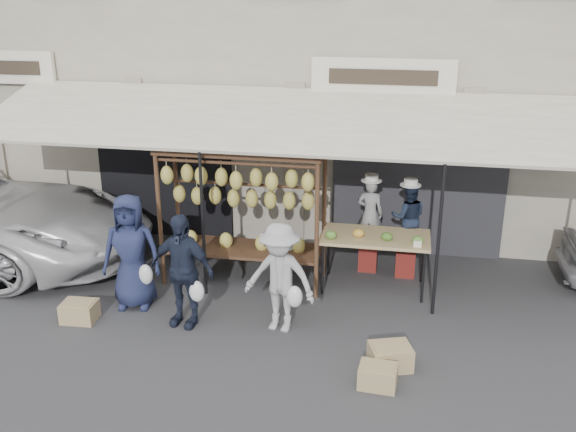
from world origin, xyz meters
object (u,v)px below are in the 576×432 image
produce_table (375,238)px  crate_far (80,311)px  customer_mid (182,270)px  crate_near_a (378,376)px  customer_left (131,252)px  crate_near_b (390,357)px  vendor_right (408,217)px  vendor_left (370,213)px  banana_rack (242,190)px  customer_right (280,278)px

produce_table → crate_far: 4.56m
customer_mid → crate_near_a: customer_mid is taller
customer_mid → crate_near_a: bearing=-9.9°
crate_near_a → crate_far: (-4.34, 0.80, 0.01)m
customer_left → crate_far: customer_left is taller
customer_mid → crate_near_b: bearing=-1.2°
vendor_right → vendor_left: bearing=-14.0°
vendor_left → produce_table: bearing=108.6°
produce_table → crate_far: (-4.10, -1.86, -0.72)m
banana_rack → customer_right: (0.90, -1.41, -0.78)m
produce_table → crate_far: produce_table is taller
crate_near_a → crate_near_b: bearing=73.4°
crate_far → vendor_left: bearing=33.1°
produce_table → customer_left: size_ratio=0.97×
produce_table → customer_right: bearing=-128.2°
produce_table → vendor_right: bearing=51.0°
customer_left → customer_right: bearing=-16.6°
vendor_left → customer_right: 2.51m
customer_mid → customer_right: bearing=14.3°
crate_near_a → crate_near_b: size_ratio=0.88×
vendor_left → crate_near_b: size_ratio=2.30×
produce_table → vendor_left: vendor_left is taller
banana_rack → crate_far: (-2.00, -1.73, -1.43)m
produce_table → crate_near_a: size_ratio=3.74×
customer_mid → crate_far: bearing=-161.4°
vendor_right → customer_mid: customer_mid is taller
produce_table → crate_near_a: bearing=-84.9°
vendor_right → crate_near_a: 3.40m
vendor_right → crate_near_a: size_ratio=2.56×
produce_table → banana_rack: bearing=-176.6°
vendor_left → customer_right: vendor_left is taller
customer_mid → crate_far: 1.68m
vendor_left → vendor_right: bearing=178.3°
vendor_left → crate_near_a: 3.52m
banana_rack → customer_left: 1.93m
crate_near_a → customer_mid: bearing=160.0°
crate_near_a → banana_rack: bearing=132.7°
customer_left → crate_far: size_ratio=3.64×
vendor_left → customer_left: size_ratio=0.67×
customer_right → customer_left: bearing=-177.2°
banana_rack → vendor_left: (1.97, 0.85, -0.55)m
produce_table → vendor_right: vendor_right is taller
customer_mid → crate_near_b: (2.95, -0.59, -0.68)m
vendor_left → vendor_right: size_ratio=1.02×
banana_rack → customer_left: bearing=-141.3°
produce_table → vendor_right: 0.81m
customer_left → customer_right: size_ratio=1.11×
vendor_left → crate_near_b: 3.11m
vendor_left → customer_mid: customer_mid is taller
vendor_right → produce_table: bearing=46.9°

